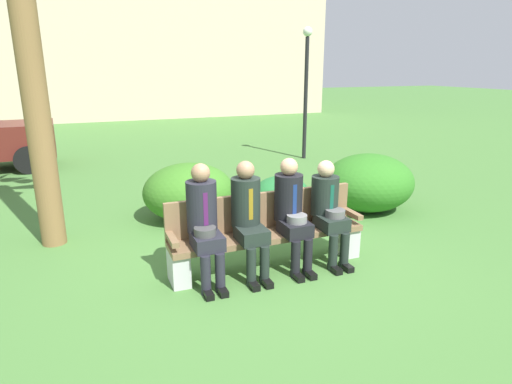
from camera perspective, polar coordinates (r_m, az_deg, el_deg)
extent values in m
plane|color=#457635|center=(5.66, 1.07, -8.61)|extent=(80.00, 80.00, 0.00)
cube|color=brown|center=(5.26, 1.63, -5.68)|extent=(2.40, 0.44, 0.07)
cube|color=brown|center=(5.34, 0.84, -2.39)|extent=(2.40, 0.06, 0.45)
cube|color=brown|center=(4.90, -10.97, -5.99)|extent=(0.08, 0.44, 0.06)
cube|color=brown|center=(5.75, 12.31, -2.71)|extent=(0.08, 0.44, 0.06)
cube|color=silver|center=(5.05, -10.08, -9.69)|extent=(0.20, 0.37, 0.38)
cube|color=silver|center=(5.84, 11.61, -6.13)|extent=(0.20, 0.37, 0.38)
cube|color=#23232D|center=(4.82, -6.39, -6.40)|extent=(0.32, 0.38, 0.16)
cylinder|color=#23232D|center=(4.76, -6.58, -10.74)|extent=(0.11, 0.11, 0.45)
cylinder|color=#23232D|center=(4.80, -4.72, -10.45)|extent=(0.11, 0.11, 0.45)
cube|color=black|center=(4.80, -6.31, -13.07)|extent=(0.09, 0.22, 0.07)
cube|color=black|center=(4.84, -4.45, -12.76)|extent=(0.09, 0.22, 0.07)
cylinder|color=#23232D|center=(4.88, -7.11, -1.90)|extent=(0.34, 0.34, 0.58)
cube|color=#4C1951|center=(4.72, -6.60, -2.25)|extent=(0.05, 0.01, 0.37)
sphere|color=#9E7556|center=(4.77, -7.27, 2.49)|extent=(0.21, 0.21, 0.21)
cylinder|color=#414141|center=(4.75, -6.69, -5.13)|extent=(0.24, 0.24, 0.09)
cube|color=#1E2823|center=(4.97, -0.57, -5.58)|extent=(0.32, 0.38, 0.16)
cylinder|color=#1E2823|center=(4.91, -0.62, -9.78)|extent=(0.11, 0.11, 0.45)
cylinder|color=#1E2823|center=(4.96, 1.12, -9.48)|extent=(0.11, 0.11, 0.45)
cube|color=black|center=(4.94, -0.36, -12.04)|extent=(0.09, 0.22, 0.07)
cube|color=black|center=(5.00, 1.39, -11.72)|extent=(0.09, 0.22, 0.07)
cylinder|color=#1E2823|center=(5.03, -1.36, -1.31)|extent=(0.34, 0.34, 0.57)
cube|color=olive|center=(4.88, -0.68, -1.62)|extent=(0.05, 0.01, 0.36)
sphere|color=#9E7556|center=(4.93, -1.39, 2.88)|extent=(0.21, 0.21, 0.21)
cube|color=black|center=(5.18, 5.11, -4.72)|extent=(0.32, 0.38, 0.16)
cylinder|color=black|center=(5.11, 5.18, -8.74)|extent=(0.11, 0.11, 0.45)
cylinder|color=black|center=(5.18, 6.78, -8.44)|extent=(0.11, 0.11, 0.45)
cube|color=black|center=(5.15, 5.44, -10.92)|extent=(0.09, 0.22, 0.07)
cube|color=black|center=(5.22, 7.03, -10.59)|extent=(0.09, 0.22, 0.07)
cylinder|color=black|center=(5.24, 4.26, -0.68)|extent=(0.34, 0.34, 0.56)
cube|color=navy|center=(5.09, 5.08, -0.96)|extent=(0.05, 0.01, 0.36)
sphere|color=tan|center=(5.14, 4.35, 3.30)|extent=(0.21, 0.21, 0.21)
cylinder|color=slate|center=(5.13, 5.37, -3.47)|extent=(0.24, 0.24, 0.09)
cube|color=#1E2823|center=(5.42, 9.86, -3.97)|extent=(0.32, 0.38, 0.16)
cylinder|color=#1E2823|center=(5.34, 10.04, -7.80)|extent=(0.11, 0.11, 0.45)
cylinder|color=#1E2823|center=(5.42, 11.49, -7.51)|extent=(0.11, 0.11, 0.45)
cube|color=black|center=(5.38, 10.27, -9.89)|extent=(0.09, 0.22, 0.07)
cube|color=black|center=(5.46, 11.72, -9.57)|extent=(0.09, 0.22, 0.07)
cylinder|color=#1E2823|center=(5.48, 8.98, -0.45)|extent=(0.34, 0.34, 0.49)
cube|color=#144C3D|center=(5.34, 9.89, -0.71)|extent=(0.05, 0.01, 0.31)
sphere|color=tan|center=(5.39, 9.14, 3.00)|extent=(0.21, 0.21, 0.21)
cylinder|color=#585858|center=(5.38, 10.32, -2.73)|extent=(0.24, 0.24, 0.09)
cylinder|color=brown|center=(6.29, -27.45, 14.69)|extent=(0.32, 0.32, 4.80)
ellipsoid|color=#377121|center=(7.01, -8.79, 0.06)|extent=(1.44, 1.32, 0.90)
ellipsoid|color=#246E33|center=(7.34, 3.33, -0.26)|extent=(0.96, 0.88, 0.60)
ellipsoid|color=#2F7321|center=(7.60, 14.50, 1.22)|extent=(1.54, 1.41, 0.96)
cylinder|color=black|center=(12.71, -27.28, 5.06)|extent=(0.65, 0.17, 0.64)
cylinder|color=black|center=(11.18, -27.57, 3.72)|extent=(0.65, 0.17, 0.64)
cylinder|color=black|center=(11.57, 6.50, 11.91)|extent=(0.10, 0.10, 3.08)
sphere|color=white|center=(11.57, 6.78, 20.13)|extent=(0.24, 0.24, 0.24)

